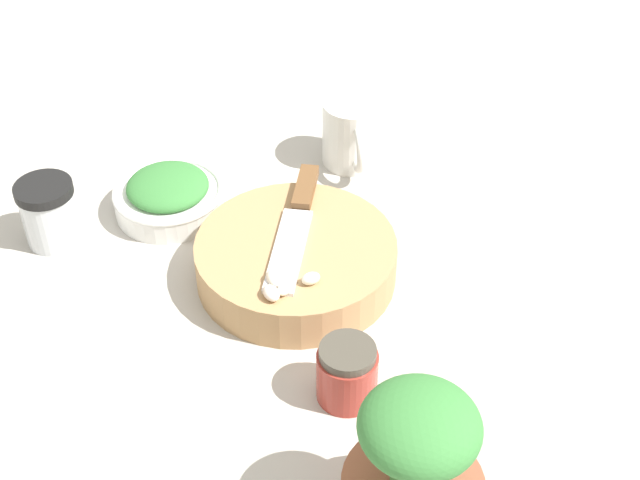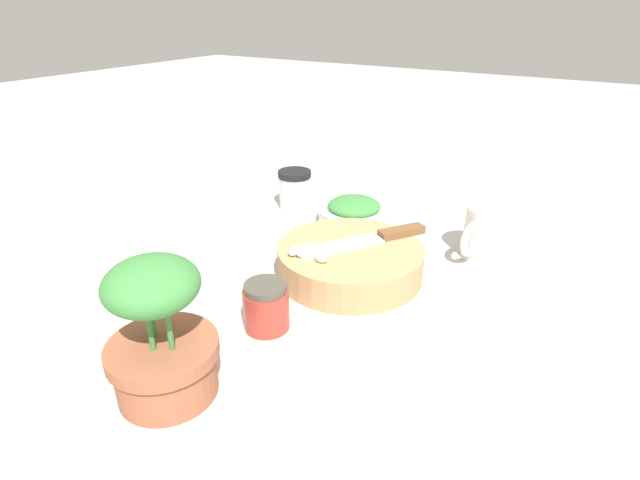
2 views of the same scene
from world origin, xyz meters
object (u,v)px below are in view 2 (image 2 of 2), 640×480
(chef_knife, at_px, (371,239))
(spice_jar, at_px, (295,189))
(cutting_board, at_px, (350,261))
(garlic_cloves, at_px, (307,252))
(coffee_mug, at_px, (487,233))
(honey_jar, at_px, (266,306))
(herb_bowl, at_px, (354,212))
(potted_herb, at_px, (161,338))

(chef_knife, height_order, spice_jar, spice_jar)
(cutting_board, bearing_deg, garlic_cloves, 55.42)
(cutting_board, relative_size, spice_jar, 2.82)
(garlic_cloves, bearing_deg, coffee_mug, -131.29)
(garlic_cloves, xyz_separation_m, spice_jar, (0.19, -0.25, -0.02))
(chef_knife, distance_m, garlic_cloves, 0.11)
(cutting_board, bearing_deg, honey_jar, 80.89)
(chef_knife, xyz_separation_m, coffee_mug, (-0.15, -0.14, -0.01))
(herb_bowl, xyz_separation_m, spice_jar, (0.14, -0.01, 0.02))
(cutting_board, distance_m, chef_knife, 0.05)
(potted_herb, bearing_deg, garlic_cloves, -91.50)
(herb_bowl, height_order, potted_herb, potted_herb)
(coffee_mug, bearing_deg, herb_bowl, -1.52)
(cutting_board, relative_size, coffee_mug, 2.04)
(chef_knife, bearing_deg, coffee_mug, -101.73)
(spice_jar, height_order, honey_jar, spice_jar)
(cutting_board, distance_m, spice_jar, 0.30)
(garlic_cloves, distance_m, honey_jar, 0.12)
(garlic_cloves, distance_m, potted_herb, 0.28)
(herb_bowl, distance_m, honey_jar, 0.37)
(cutting_board, height_order, potted_herb, potted_herb)
(spice_jar, bearing_deg, herb_bowl, 176.56)
(honey_jar, relative_size, potted_herb, 0.40)
(herb_bowl, xyz_separation_m, honey_jar, (-0.06, 0.36, 0.01))
(chef_knife, bearing_deg, cutting_board, 95.30)
(cutting_board, xyz_separation_m, garlic_cloves, (0.04, 0.06, 0.03))
(garlic_cloves, bearing_deg, honey_jar, 96.22)
(chef_knife, relative_size, coffee_mug, 1.75)
(garlic_cloves, height_order, honey_jar, honey_jar)
(chef_knife, xyz_separation_m, honey_jar, (0.05, 0.21, -0.02))
(coffee_mug, xyz_separation_m, potted_herb, (0.21, 0.51, 0.03))
(chef_knife, relative_size, spice_jar, 2.42)
(coffee_mug, distance_m, honey_jar, 0.41)
(cutting_board, bearing_deg, herb_bowl, -63.81)
(coffee_mug, xyz_separation_m, honey_jar, (0.19, 0.36, -0.01))
(honey_jar, bearing_deg, potted_herb, 82.61)
(garlic_cloves, relative_size, spice_jar, 0.87)
(cutting_board, relative_size, chef_knife, 1.17)
(herb_bowl, relative_size, potted_herb, 0.83)
(cutting_board, relative_size, potted_herb, 1.37)
(chef_knife, bearing_deg, potted_herb, 113.92)
(spice_jar, xyz_separation_m, honey_jar, (-0.20, 0.37, -0.01))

